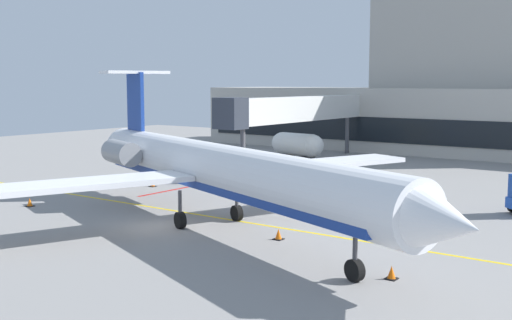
{
  "coord_description": "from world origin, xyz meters",
  "views": [
    {
      "loc": [
        24.5,
        -24.46,
        7.84
      ],
      "look_at": [
        0.92,
        7.63,
        3.0
      ],
      "focal_mm": 45.21,
      "sensor_mm": 36.0,
      "label": 1
    }
  ],
  "objects": [
    {
      "name": "terminal_building",
      "position": [
        3.44,
        46.84,
        7.03
      ],
      "size": [
        67.16,
        13.0,
        20.3
      ],
      "color": "#B7B2A8",
      "rests_on": "ground"
    },
    {
      "name": "belt_loader",
      "position": [
        -9.34,
        20.9,
        0.86
      ],
      "size": [
        3.28,
        3.31,
        1.87
      ],
      "color": "#E5B20C",
      "rests_on": "ground"
    },
    {
      "name": "pushback_tractor",
      "position": [
        -9.4,
        13.23,
        1.01
      ],
      "size": [
        4.15,
        3.06,
        2.22
      ],
      "color": "#1E4CB2",
      "rests_on": "ground"
    },
    {
      "name": "safety_cone_bravo",
      "position": [
        -10.14,
        9.51,
        0.25
      ],
      "size": [
        0.47,
        0.47,
        0.55
      ],
      "color": "orange",
      "rests_on": "ground"
    },
    {
      "name": "safety_cone_delta",
      "position": [
        6.76,
        1.58,
        0.25
      ],
      "size": [
        0.47,
        0.47,
        0.55
      ],
      "color": "orange",
      "rests_on": "ground"
    },
    {
      "name": "safety_cone_charlie",
      "position": [
        14.08,
        -1.12,
        0.25
      ],
      "size": [
        0.47,
        0.47,
        0.55
      ],
      "color": "orange",
      "rests_on": "ground"
    },
    {
      "name": "safety_cone_alpha",
      "position": [
        -10.81,
        -0.62,
        0.25
      ],
      "size": [
        0.47,
        0.47,
        0.55
      ],
      "color": "orange",
      "rests_on": "ground"
    },
    {
      "name": "regional_jet",
      "position": [
        2.52,
        1.84,
        3.16
      ],
      "size": [
        32.2,
        27.03,
        8.58
      ],
      "color": "white",
      "rests_on": "ground"
    },
    {
      "name": "jet_bridge_west",
      "position": [
        -9.29,
        27.68,
        5.16
      ],
      "size": [
        2.4,
        23.11,
        6.53
      ],
      "color": "silver",
      "rests_on": "ground"
    },
    {
      "name": "ground",
      "position": [
        -0.0,
        0.0,
        -0.05
      ],
      "size": [
        120.0,
        120.0,
        0.11
      ],
      "color": "gray"
    },
    {
      "name": "fuel_tank",
      "position": [
        -10.91,
        30.86,
        1.47
      ],
      "size": [
        6.3,
        2.87,
        2.64
      ],
      "color": "white",
      "rests_on": "ground"
    }
  ]
}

